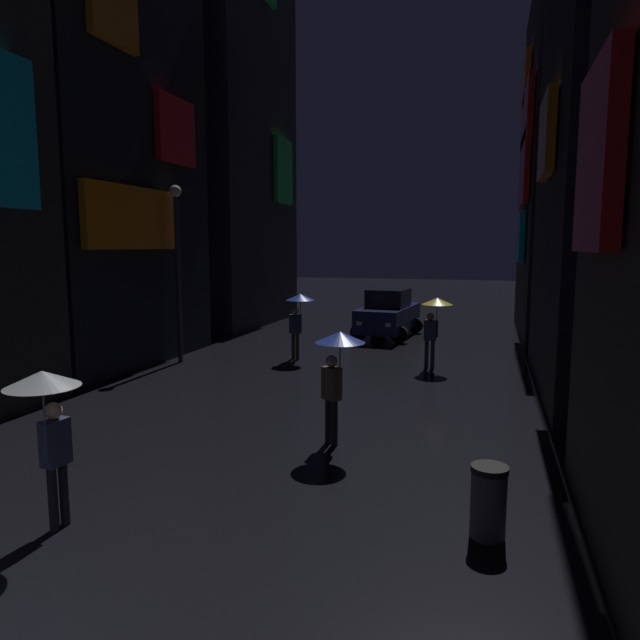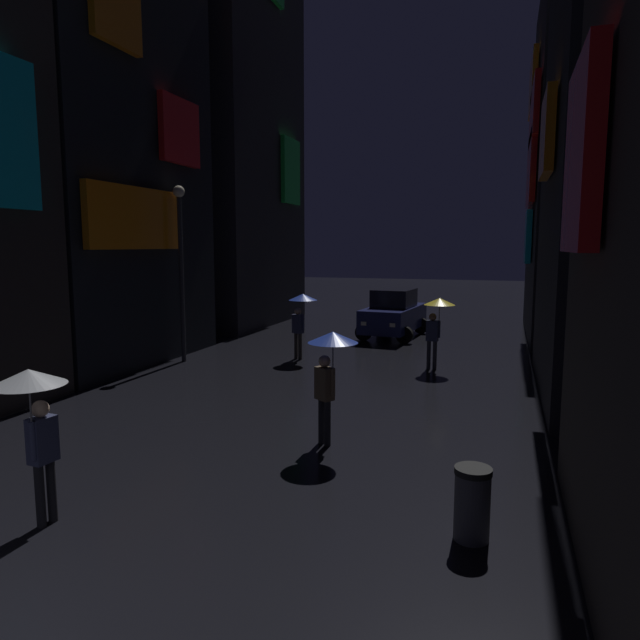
% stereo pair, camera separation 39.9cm
% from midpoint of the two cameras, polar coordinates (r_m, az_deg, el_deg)
% --- Properties ---
extents(building_left_mid, '(4.25, 7.16, 16.66)m').
position_cam_midpoint_polar(building_left_mid, '(19.72, -21.10, 20.73)').
color(building_left_mid, black).
rests_on(building_left_mid, ground).
extents(building_left_far, '(4.25, 8.01, 21.82)m').
position_cam_midpoint_polar(building_left_far, '(28.15, -8.26, 22.37)').
color(building_left_far, '#232328').
rests_on(building_left_far, ground).
extents(building_right_far, '(4.25, 9.00, 13.65)m').
position_cam_midpoint_polar(building_right_far, '(25.34, 25.64, 13.99)').
color(building_right_far, '#232328').
rests_on(building_right_far, ground).
extents(pedestrian_midstreet_centre_clear, '(0.90, 0.90, 2.12)m').
position_cam_midpoint_polar(pedestrian_midstreet_centre_clear, '(8.00, -25.45, -7.53)').
color(pedestrian_midstreet_centre_clear, black).
rests_on(pedestrian_midstreet_centre_clear, ground).
extents(pedestrian_foreground_right_blue, '(0.90, 0.90, 2.12)m').
position_cam_midpoint_polar(pedestrian_foreground_right_blue, '(18.12, -1.25, 1.22)').
color(pedestrian_foreground_right_blue, '#38332D').
rests_on(pedestrian_foreground_right_blue, ground).
extents(pedestrian_foreground_left_yellow, '(0.90, 0.90, 2.12)m').
position_cam_midpoint_polar(pedestrian_foreground_left_yellow, '(17.04, 12.30, 0.65)').
color(pedestrian_foreground_left_yellow, '#2D2D38').
rests_on(pedestrian_foreground_left_yellow, ground).
extents(pedestrian_near_crossing_blue, '(0.90, 0.90, 2.12)m').
position_cam_midpoint_polar(pedestrian_near_crossing_blue, '(10.24, 2.14, -3.64)').
color(pedestrian_near_crossing_blue, black).
rests_on(pedestrian_near_crossing_blue, ground).
extents(car_distant, '(2.52, 4.27, 1.92)m').
position_cam_midpoint_polar(car_distant, '(22.95, 7.88, 0.60)').
color(car_distant, navy).
rests_on(car_distant, ground).
extents(streetlamp_left_far, '(0.36, 0.36, 5.45)m').
position_cam_midpoint_polar(streetlamp_left_far, '(18.20, -13.15, 6.56)').
color(streetlamp_left_far, '#2D2D33').
rests_on(streetlamp_left_far, ground).
extents(trash_bin, '(0.46, 0.46, 0.93)m').
position_cam_midpoint_polar(trash_bin, '(7.69, 16.48, -17.18)').
color(trash_bin, '#3F3F47').
rests_on(trash_bin, ground).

